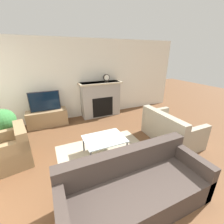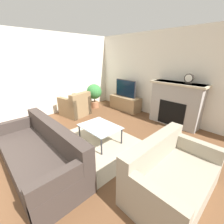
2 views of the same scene
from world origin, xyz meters
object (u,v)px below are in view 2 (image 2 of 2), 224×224
armchair_by_window (76,107)px  mantel_clock (189,79)px  couch_loveseat (170,176)px  coffee_table (100,128)px  couch_sectional (40,154)px  tv (125,88)px  potted_plant (94,93)px

armchair_by_window → mantel_clock: 3.60m
couch_loveseat → mantel_clock: mantel_clock is taller
couch_loveseat → coffee_table: (-1.83, 0.17, 0.09)m
armchair_by_window → couch_loveseat: bearing=69.6°
armchair_by_window → coffee_table: size_ratio=1.03×
couch_sectional → armchair_by_window: 2.66m
coffee_table → tv: bearing=117.5°
coffee_table → potted_plant: size_ratio=0.98×
tv → coffee_table: size_ratio=0.97×
mantel_clock → tv: bearing=-177.4°
coffee_table → mantel_clock: bearing=66.2°
couch_sectional → coffee_table: 1.37m
potted_plant → mantel_clock: mantel_clock is taller
couch_sectional → mantel_clock: mantel_clock is taller
potted_plant → mantel_clock: 3.34m
couch_sectional → potted_plant: bearing=126.4°
couch_sectional → tv: bearing=107.0°
armchair_by_window → coffee_table: (1.94, -0.50, 0.08)m
armchair_by_window → tv: bearing=143.7°
couch_sectional → mantel_clock: 3.94m
armchair_by_window → coffee_table: armchair_by_window is taller
couch_sectional → coffee_table: couch_sectional is taller
coffee_table → mantel_clock: (1.00, 2.27, 1.03)m
armchair_by_window → mantel_clock: mantel_clock is taller
couch_loveseat → coffee_table: couch_loveseat is taller
couch_loveseat → mantel_clock: 2.80m
couch_loveseat → coffee_table: size_ratio=1.60×
tv → mantel_clock: (2.13, 0.10, 0.57)m
tv → potted_plant: tv is taller
couch_sectional → couch_loveseat: same height
potted_plant → couch_sectional: bearing=-53.6°
tv → couch_sectional: size_ratio=0.40×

